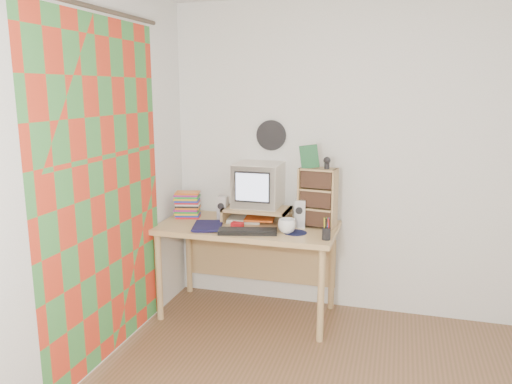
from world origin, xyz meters
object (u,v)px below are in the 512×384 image
Objects in this scene: desk at (250,239)px; keyboard at (248,231)px; dvd_stack at (187,201)px; cd_rack at (318,198)px; mug at (287,226)px; crt_monitor at (257,185)px; diary at (194,224)px.

desk is 0.32m from keyboard.
keyboard is at bearing -40.82° from dvd_stack.
dvd_stack is at bearing 139.29° from keyboard.
desk is 5.04× the size of dvd_stack.
cd_rack reaches higher than mug.
dvd_stack is at bearing 166.10° from mug.
keyboard is 0.61m from cd_rack.
keyboard is (0.03, -0.37, -0.28)m from crt_monitor.
diary is (0.18, -0.28, -0.11)m from dvd_stack.
mug is (-0.19, -0.23, -0.18)m from cd_rack.
keyboard is 0.71m from dvd_stack.
diary is (-0.38, -0.25, 0.16)m from desk.
dvd_stack is 0.35m from diary.
diary is (-0.42, -0.33, -0.27)m from crt_monitor.
crt_monitor is 1.32× the size of dvd_stack.
diary is (-0.73, -0.06, -0.03)m from mug.
crt_monitor reaches higher than dvd_stack.
crt_monitor is 0.51m from cd_rack.
mug is at bearing -41.29° from crt_monitor.
crt_monitor reaches higher than cd_rack.
desk is 3.02× the size of cd_rack.
mug is at bearing -28.23° from desk.
crt_monitor reaches higher than desk.
diary is (-0.92, -0.29, -0.20)m from cd_rack.
dvd_stack is at bearing 107.16° from diary.
crt_monitor is at bearing 138.69° from mug.
dvd_stack is (-0.63, 0.32, 0.12)m from keyboard.
dvd_stack reaches higher than mug.
cd_rack is at bearing -5.27° from crt_monitor.
desk is 0.65m from cd_rack.
crt_monitor is at bearing 23.95° from diary.
desk is 3.21× the size of keyboard.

